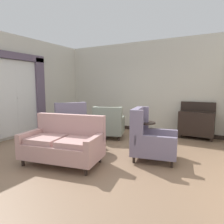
{
  "coord_description": "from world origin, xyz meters",
  "views": [
    {
      "loc": [
        2.62,
        -3.59,
        1.56
      ],
      "look_at": [
        0.06,
        0.95,
        0.91
      ],
      "focal_mm": 32.82,
      "sensor_mm": 36.0,
      "label": 1
    }
  ],
  "objects_px": {
    "coffee_table": "(87,135)",
    "armchair_beside_settee": "(150,139)",
    "porcelain_vase": "(86,124)",
    "armchair_far_left": "(109,125)",
    "sideboard": "(196,123)",
    "settee": "(63,144)",
    "side_table": "(145,135)",
    "armchair_back_corner": "(69,125)"
  },
  "relations": [
    {
      "from": "armchair_beside_settee",
      "to": "porcelain_vase",
      "type": "bearing_deg",
      "value": 88.26
    },
    {
      "from": "settee",
      "to": "armchair_beside_settee",
      "type": "xyz_separation_m",
      "value": [
        1.45,
        1.08,
        0.04
      ]
    },
    {
      "from": "armchair_far_left",
      "to": "armchair_back_corner",
      "type": "height_order",
      "value": "armchair_back_corner"
    },
    {
      "from": "porcelain_vase",
      "to": "sideboard",
      "type": "relative_size",
      "value": 0.33
    },
    {
      "from": "armchair_far_left",
      "to": "sideboard",
      "type": "bearing_deg",
      "value": -170.96
    },
    {
      "from": "porcelain_vase",
      "to": "armchair_back_corner",
      "type": "relative_size",
      "value": 0.31
    },
    {
      "from": "sideboard",
      "to": "armchair_back_corner",
      "type": "bearing_deg",
      "value": -148.0
    },
    {
      "from": "armchair_beside_settee",
      "to": "side_table",
      "type": "xyz_separation_m",
      "value": [
        -0.24,
        0.34,
        -0.0
      ]
    },
    {
      "from": "coffee_table",
      "to": "sideboard",
      "type": "bearing_deg",
      "value": 51.65
    },
    {
      "from": "armchair_back_corner",
      "to": "settee",
      "type": "bearing_deg",
      "value": 74.52
    },
    {
      "from": "armchair_beside_settee",
      "to": "sideboard",
      "type": "bearing_deg",
      "value": -25.76
    },
    {
      "from": "settee",
      "to": "porcelain_vase",
      "type": "bearing_deg",
      "value": 83.41
    },
    {
      "from": "porcelain_vase",
      "to": "armchair_back_corner",
      "type": "height_order",
      "value": "armchair_back_corner"
    },
    {
      "from": "armchair_back_corner",
      "to": "side_table",
      "type": "height_order",
      "value": "armchair_back_corner"
    },
    {
      "from": "armchair_far_left",
      "to": "sideboard",
      "type": "height_order",
      "value": "sideboard"
    },
    {
      "from": "porcelain_vase",
      "to": "armchair_far_left",
      "type": "height_order",
      "value": "armchair_far_left"
    },
    {
      "from": "coffee_table",
      "to": "armchair_far_left",
      "type": "height_order",
      "value": "armchair_far_left"
    },
    {
      "from": "settee",
      "to": "armchair_far_left",
      "type": "height_order",
      "value": "same"
    },
    {
      "from": "sideboard",
      "to": "settee",
      "type": "bearing_deg",
      "value": -121.2
    },
    {
      "from": "armchair_beside_settee",
      "to": "armchair_back_corner",
      "type": "bearing_deg",
      "value": 70.94
    },
    {
      "from": "armchair_beside_settee",
      "to": "side_table",
      "type": "relative_size",
      "value": 1.49
    },
    {
      "from": "armchair_beside_settee",
      "to": "side_table",
      "type": "distance_m",
      "value": 0.41
    },
    {
      "from": "porcelain_vase",
      "to": "armchair_beside_settee",
      "type": "bearing_deg",
      "value": 9.07
    },
    {
      "from": "settee",
      "to": "armchair_back_corner",
      "type": "distance_m",
      "value": 1.82
    },
    {
      "from": "porcelain_vase",
      "to": "side_table",
      "type": "bearing_deg",
      "value": 24.42
    },
    {
      "from": "coffee_table",
      "to": "armchair_beside_settee",
      "type": "height_order",
      "value": "armchair_beside_settee"
    },
    {
      "from": "coffee_table",
      "to": "armchair_beside_settee",
      "type": "distance_m",
      "value": 1.48
    },
    {
      "from": "settee",
      "to": "armchair_far_left",
      "type": "distance_m",
      "value": 2.21
    },
    {
      "from": "armchair_beside_settee",
      "to": "side_table",
      "type": "bearing_deg",
      "value": 24.66
    },
    {
      "from": "settee",
      "to": "side_table",
      "type": "xyz_separation_m",
      "value": [
        1.21,
        1.41,
        0.04
      ]
    },
    {
      "from": "armchair_back_corner",
      "to": "porcelain_vase",
      "type": "bearing_deg",
      "value": 96.83
    },
    {
      "from": "armchair_beside_settee",
      "to": "sideboard",
      "type": "relative_size",
      "value": 1.01
    },
    {
      "from": "coffee_table",
      "to": "settee",
      "type": "bearing_deg",
      "value": -89.57
    },
    {
      "from": "porcelain_vase",
      "to": "armchair_beside_settee",
      "type": "height_order",
      "value": "armchair_beside_settee"
    },
    {
      "from": "armchair_far_left",
      "to": "armchair_beside_settee",
      "type": "height_order",
      "value": "armchair_beside_settee"
    },
    {
      "from": "armchair_beside_settee",
      "to": "sideboard",
      "type": "distance_m",
      "value": 2.44
    },
    {
      "from": "sideboard",
      "to": "porcelain_vase",
      "type": "bearing_deg",
      "value": -129.49
    },
    {
      "from": "armchair_far_left",
      "to": "side_table",
      "type": "bearing_deg",
      "value": 131.97
    },
    {
      "from": "coffee_table",
      "to": "armchair_back_corner",
      "type": "distance_m",
      "value": 1.27
    },
    {
      "from": "armchair_far_left",
      "to": "porcelain_vase",
      "type": "bearing_deg",
      "value": 77.25
    },
    {
      "from": "armchair_far_left",
      "to": "sideboard",
      "type": "relative_size",
      "value": 0.98
    },
    {
      "from": "armchair_beside_settee",
      "to": "side_table",
      "type": "height_order",
      "value": "armchair_beside_settee"
    }
  ]
}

